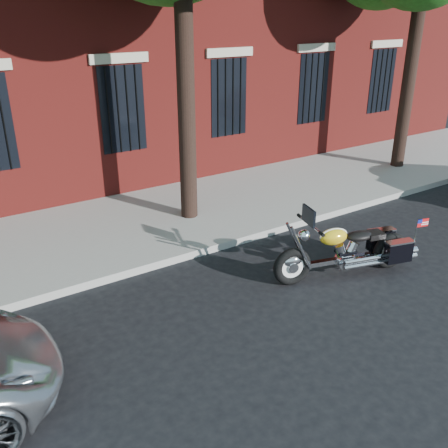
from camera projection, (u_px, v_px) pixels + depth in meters
ground at (248, 282)px, 8.66m from camera, size 120.00×120.00×0.00m
curb at (206, 249)px, 9.69m from camera, size 40.00×0.16×0.15m
sidewalk at (162, 218)px, 11.13m from camera, size 40.00×3.60×0.15m
motorcycle at (350, 251)px, 8.72m from camera, size 2.60×1.25×1.39m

